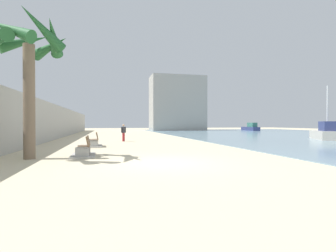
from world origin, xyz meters
TOP-DOWN VIEW (x-y plane):
  - ground_plane at (0.00, 18.00)m, footprint 120.00×120.00m
  - seawall at (-7.50, 18.00)m, footprint 0.80×64.00m
  - water_bay at (24.00, 18.00)m, footprint 36.00×68.00m
  - palm_tree at (-5.54, 2.40)m, footprint 3.57×3.52m
  - bench_near at (-3.23, 2.85)m, footprint 1.15×2.13m
  - bench_far at (-3.02, 8.12)m, footprint 1.17×2.14m
  - person_walking at (-0.76, 12.86)m, footprint 0.44×0.35m
  - boat_far_left at (18.62, 10.57)m, footprint 4.09×5.01m
  - boat_outer at (28.02, 40.26)m, footprint 2.27×6.60m
  - harbor_building at (13.13, 46.00)m, footprint 12.00×6.00m

SIDE VIEW (x-z plane):
  - ground_plane at x=0.00m, z-range 0.00..0.00m
  - water_bay at x=24.00m, z-range 0.00..0.04m
  - bench_near at x=-3.23m, z-range -0.26..0.72m
  - bench_far at x=-3.02m, z-range -0.26..0.72m
  - boat_outer at x=28.02m, z-range -0.19..1.50m
  - boat_far_left at x=18.62m, z-range -1.93..3.30m
  - person_walking at x=-0.76m, z-range 0.11..1.62m
  - seawall at x=-7.50m, z-range 0.00..3.44m
  - palm_tree at x=-5.54m, z-range 1.62..8.11m
  - harbor_building at x=13.13m, z-range 0.00..12.10m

